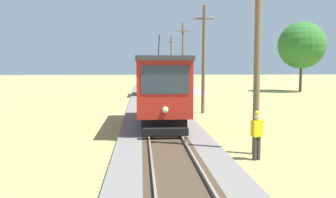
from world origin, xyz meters
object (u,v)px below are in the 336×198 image
at_px(red_tram, 160,87).
at_px(utility_pole_far, 183,59).
at_px(track_worker, 257,133).
at_px(tree_left_far, 302,45).
at_px(freight_car, 151,82).
at_px(gravel_pile, 194,90).
at_px(utility_pole_distant, 171,62).
at_px(utility_pole_mid, 204,59).
at_px(utility_pole_near_tram, 257,47).

relative_size(red_tram, utility_pole_far, 1.09).
xyz_separation_m(track_worker, tree_left_far, (16.25, 33.03, 4.92)).
bearing_deg(freight_car, gravel_pile, 25.76).
xyz_separation_m(utility_pole_distant, track_worker, (-0.24, -40.36, -2.91)).
bearing_deg(track_worker, utility_pole_distant, -16.55).
xyz_separation_m(utility_pole_mid, utility_pole_distant, (0.00, 27.57, 0.05)).
bearing_deg(track_worker, utility_pole_far, -16.74).
xyz_separation_m(freight_car, utility_pole_far, (3.31, -2.47, 2.46)).
bearing_deg(red_tram, tree_left_far, 53.11).
bearing_deg(tree_left_far, utility_pole_near_tram, -116.49).
xyz_separation_m(utility_pole_far, utility_pole_distant, (-0.00, 14.90, -0.12)).
relative_size(freight_car, utility_pole_far, 0.66).
bearing_deg(freight_car, tree_left_far, 14.78).
bearing_deg(tree_left_far, track_worker, -116.19).
distance_m(gravel_pile, track_worker, 30.54).
xyz_separation_m(utility_pole_near_tram, gravel_pile, (1.93, 29.56, -3.64)).
xyz_separation_m(red_tram, utility_pole_distant, (3.30, 33.07, 1.70)).
relative_size(utility_pole_distant, track_worker, 4.25).
height_order(utility_pole_near_tram, utility_pole_mid, utility_pole_near_tram).
bearing_deg(utility_pole_near_tram, utility_pole_mid, 90.00).
xyz_separation_m(utility_pole_mid, gravel_pile, (1.93, 17.67, -3.40)).
distance_m(utility_pole_near_tram, utility_pole_mid, 11.90).
distance_m(freight_car, gravel_pile, 5.92).
distance_m(freight_car, track_worker, 28.11).
relative_size(red_tram, utility_pole_mid, 1.14).
relative_size(utility_pole_mid, gravel_pile, 2.53).
relative_size(red_tram, freight_car, 1.64).
bearing_deg(gravel_pile, freight_car, -154.24).
distance_m(red_tram, track_worker, 8.00).
xyz_separation_m(red_tram, tree_left_far, (19.32, 25.74, 3.71)).
xyz_separation_m(freight_car, gravel_pile, (5.24, 2.53, -1.12)).
bearing_deg(utility_pole_far, gravel_pile, 68.89).
bearing_deg(gravel_pile, utility_pole_distant, 101.04).
distance_m(utility_pole_near_tram, gravel_pile, 29.85).
relative_size(utility_pole_far, gravel_pile, 2.65).
xyz_separation_m(utility_pole_far, track_worker, (-0.24, -25.46, -3.03)).
bearing_deg(red_tram, freight_car, 90.01).
height_order(freight_car, tree_left_far, tree_left_far).
relative_size(freight_car, utility_pole_near_tram, 0.65).
bearing_deg(red_tram, gravel_pile, 77.27).
distance_m(red_tram, utility_pole_mid, 6.63).
bearing_deg(track_worker, tree_left_far, -42.41).
relative_size(gravel_pile, track_worker, 1.66).
relative_size(utility_pole_mid, track_worker, 4.20).
height_order(freight_car, utility_pole_mid, utility_pole_mid).
relative_size(utility_pole_far, tree_left_far, 0.88).
relative_size(red_tram, utility_pole_distant, 1.13).
distance_m(utility_pole_far, utility_pole_distant, 14.90).
distance_m(red_tram, tree_left_far, 32.39).
xyz_separation_m(red_tram, track_worker, (3.07, -7.29, -1.21)).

